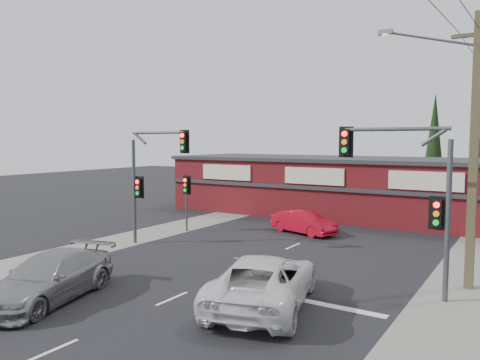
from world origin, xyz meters
The scene contains 16 objects.
ground centered at (0.00, 0.00, 0.00)m, with size 120.00×120.00×0.00m, color black.
road_strip centered at (0.00, 5.00, 0.01)m, with size 14.00×70.00×0.01m, color black.
verge_left centered at (-8.50, 5.00, 0.01)m, with size 3.00×70.00×0.02m, color gray.
verge_right centered at (8.50, 5.00, 0.01)m, with size 3.00×70.00×0.02m, color gray.
stop_line centered at (3.50, -1.50, 0.01)m, with size 6.50×0.35×0.01m, color silver.
white_suv centered at (2.98, -2.63, 0.85)m, with size 2.82×6.12×1.70m, color silver.
silver_suv centered at (-3.47, -6.09, 0.79)m, with size 2.21×5.45×1.58m, color #949799.
red_sedan centered at (-0.94, 9.10, 0.68)m, with size 1.43×4.11×1.35m, color #B80B1E.
lane_dashes centered at (0.00, 1.00, 0.02)m, with size 0.12×39.60×0.01m.
shop_building centered at (-0.99, 16.99, 2.13)m, with size 27.30×8.40×4.22m.
conifer_near centered at (3.50, 24.00, 5.48)m, with size 1.80×1.80×9.25m.
traffic_mast_left centered at (-6.43, 2.00, 3.93)m, with size 3.77×0.27×5.97m.
traffic_mast_right centered at (6.86, 1.00, 3.95)m, with size 3.96×0.27×5.97m.
pedestal_signal centered at (-7.20, 6.01, 2.41)m, with size 0.55×0.27×3.38m.
utility_pole centered at (8.36, 2.99, 5.40)m, with size 4.38×0.59×10.00m.
power_lines centered at (8.47, -2.47, 9.04)m, with size 2.01×29.00×1.22m.
Camera 1 is at (10.38, -15.78, 5.45)m, focal length 35.00 mm.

